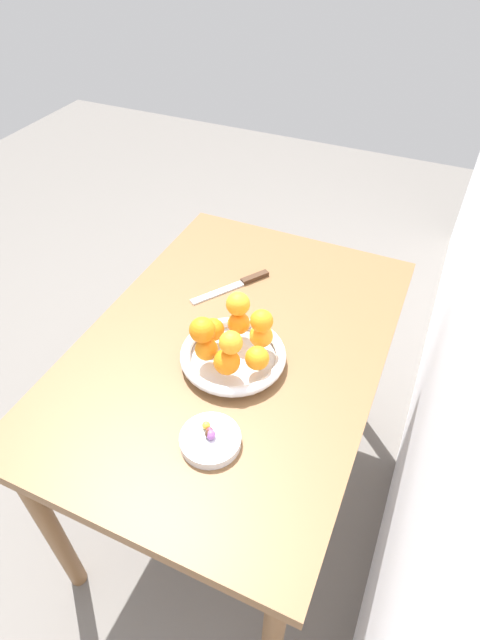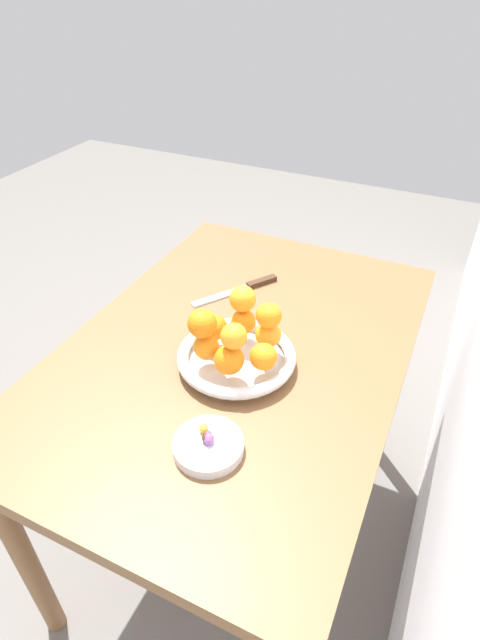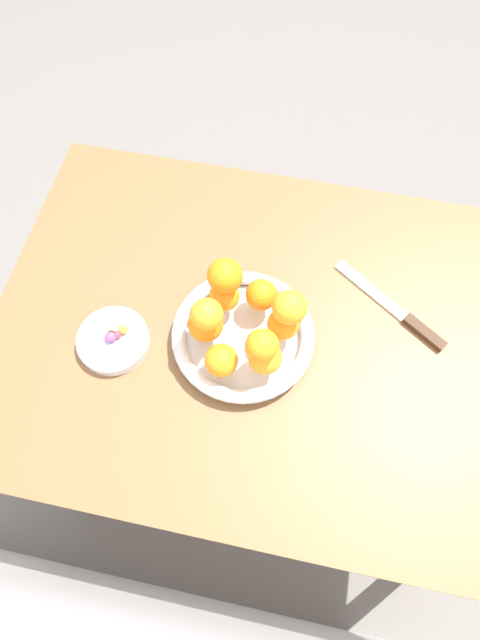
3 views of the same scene
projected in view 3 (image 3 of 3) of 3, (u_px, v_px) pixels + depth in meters
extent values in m
plane|color=slate|center=(262.00, 424.00, 1.62)|extent=(6.00, 6.00, 0.00)
cube|color=brown|center=(277.00, 336.00, 0.97)|extent=(1.10, 0.76, 0.04)
cylinder|color=brown|center=(460.00, 318.00, 1.39)|extent=(0.05, 0.05, 0.70)
cylinder|color=brown|center=(124.00, 258.00, 1.48)|extent=(0.05, 0.05, 0.70)
cylinder|color=brown|center=(456.00, 568.00, 1.13)|extent=(0.05, 0.05, 0.70)
cylinder|color=brown|center=(46.00, 478.00, 1.21)|extent=(0.05, 0.05, 0.70)
cylinder|color=silver|center=(243.00, 338.00, 0.94)|extent=(0.22, 0.22, 0.01)
torus|color=silver|center=(243.00, 334.00, 0.92)|extent=(0.27, 0.27, 0.03)
cylinder|color=silver|center=(113.00, 340.00, 0.93)|extent=(0.13, 0.13, 0.02)
sphere|color=orange|center=(265.00, 358.00, 0.85)|extent=(0.06, 0.06, 0.06)
sphere|color=orange|center=(283.00, 324.00, 0.88)|extent=(0.06, 0.06, 0.06)
sphere|color=orange|center=(261.00, 295.00, 0.91)|extent=(0.06, 0.06, 0.06)
sphere|color=orange|center=(224.00, 296.00, 0.91)|extent=(0.06, 0.06, 0.06)
sphere|color=orange|center=(206.00, 324.00, 0.88)|extent=(0.06, 0.06, 0.06)
sphere|color=orange|center=(221.00, 360.00, 0.85)|extent=(0.06, 0.06, 0.06)
sphere|color=orange|center=(207.00, 314.00, 0.82)|extent=(0.06, 0.06, 0.06)
sphere|color=orange|center=(225.00, 276.00, 0.86)|extent=(0.06, 0.06, 0.06)
sphere|color=orange|center=(290.00, 307.00, 0.83)|extent=(0.06, 0.06, 0.06)
sphere|color=orange|center=(262.00, 345.00, 0.80)|extent=(0.06, 0.06, 0.06)
sphere|color=gold|center=(123.00, 329.00, 0.92)|extent=(0.02, 0.02, 0.02)
sphere|color=#C6384C|center=(117.00, 335.00, 0.92)|extent=(0.01, 0.01, 0.01)
sphere|color=#8C4C99|center=(111.00, 337.00, 0.91)|extent=(0.02, 0.02, 0.02)
sphere|color=#472819|center=(111.00, 335.00, 0.92)|extent=(0.02, 0.02, 0.02)
sphere|color=#8C4C99|center=(109.00, 337.00, 0.91)|extent=(0.02, 0.02, 0.02)
cube|color=#3F2819|center=(424.00, 332.00, 0.94)|extent=(0.09, 0.07, 0.01)
cube|color=silver|center=(371.00, 290.00, 0.99)|extent=(0.15, 0.11, 0.01)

